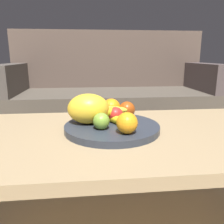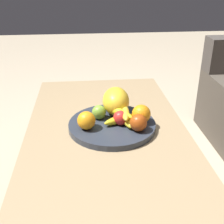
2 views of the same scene
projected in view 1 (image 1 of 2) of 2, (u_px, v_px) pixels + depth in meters
The scene contains 11 objects.
ground_plane at pixel (120, 221), 0.97m from camera, with size 8.00×8.00×0.00m, color #B8A78B.
coffee_table at pixel (121, 142), 0.88m from camera, with size 1.24×0.67×0.40m.
couch at pixel (111, 101), 1.96m from camera, with size 1.70×0.70×0.90m.
fruit_bowl at pixel (112, 128), 0.89m from camera, with size 0.37×0.37×0.03m, color #2C333E.
melon_large_front at pixel (88, 109), 0.88m from camera, with size 0.16×0.12×0.12m, color yellow.
orange_front at pixel (127, 123), 0.77m from camera, with size 0.07×0.07×0.07m, color orange.
orange_left at pixel (111, 108), 0.99m from camera, with size 0.08×0.08×0.08m, color orange.
apple_front at pixel (115, 115), 0.91m from camera, with size 0.06×0.06×0.06m, color red.
apple_left at pixel (101, 121), 0.82m from camera, with size 0.06×0.06×0.06m, color #7AA735.
apple_right at pixel (127, 110), 0.98m from camera, with size 0.07×0.07×0.07m, color #AA4312.
banana_bunch at pixel (111, 115), 0.92m from camera, with size 0.17×0.15×0.06m.
Camera 1 is at (-0.12, -0.82, 0.68)m, focal length 36.48 mm.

